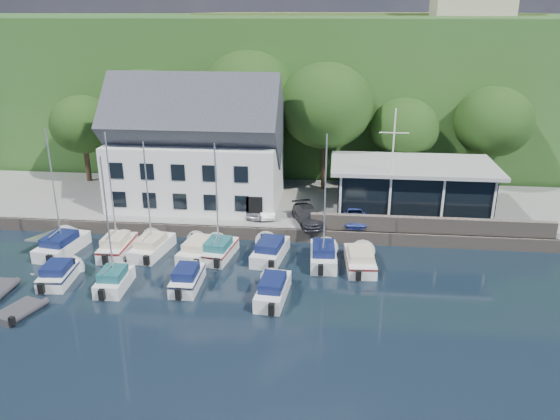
{
  "coord_description": "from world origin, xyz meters",
  "views": [
    {
      "loc": [
        4.72,
        -27.48,
        16.76
      ],
      "look_at": [
        0.89,
        9.0,
        3.26
      ],
      "focal_mm": 35.0,
      "sensor_mm": 36.0,
      "label": 1
    }
  ],
  "objects_px": {
    "boat_r1_4": "(217,201)",
    "dinghy_1": "(18,310)",
    "car_silver": "(260,209)",
    "car_dgrey": "(308,215)",
    "flagpole": "(392,168)",
    "boat_r2_1": "(108,225)",
    "car_white": "(266,209)",
    "boat_r2_0": "(59,272)",
    "boat_r1_2": "(148,197)",
    "boat_r1_0": "(55,193)",
    "boat_r1_7": "(360,258)",
    "boat_r1_5": "(270,248)",
    "club_pavilion": "(411,188)",
    "boat_r1_1": "(111,192)",
    "boat_r2_3": "(273,287)",
    "boat_r1_6": "(325,200)",
    "boat_r1_3": "(199,247)",
    "boat_r2_2": "(187,276)",
    "car_blue": "(354,215)",
    "harbor_building": "(197,153)"
  },
  "relations": [
    {
      "from": "boat_r1_1",
      "to": "boat_r1_4",
      "type": "bearing_deg",
      "value": 1.77
    },
    {
      "from": "boat_r1_5",
      "to": "boat_r2_0",
      "type": "bearing_deg",
      "value": -150.86
    },
    {
      "from": "car_white",
      "to": "flagpole",
      "type": "bearing_deg",
      "value": -19.12
    },
    {
      "from": "boat_r1_5",
      "to": "boat_r2_1",
      "type": "distance_m",
      "value": 11.45
    },
    {
      "from": "boat_r1_5",
      "to": "boat_r1_7",
      "type": "xyz_separation_m",
      "value": [
        6.33,
        -0.83,
        -0.03
      ]
    },
    {
      "from": "boat_r1_7",
      "to": "car_dgrey",
      "type": "bearing_deg",
      "value": 121.94
    },
    {
      "from": "car_dgrey",
      "to": "dinghy_1",
      "type": "relative_size",
      "value": 1.48
    },
    {
      "from": "car_dgrey",
      "to": "boat_r2_0",
      "type": "distance_m",
      "value": 18.43
    },
    {
      "from": "club_pavilion",
      "to": "boat_r1_1",
      "type": "xyz_separation_m",
      "value": [
        -21.81,
        -8.67,
        1.71
      ]
    },
    {
      "from": "boat_r2_1",
      "to": "boat_r2_2",
      "type": "height_order",
      "value": "boat_r2_1"
    },
    {
      "from": "boat_r2_2",
      "to": "boat_r2_1",
      "type": "bearing_deg",
      "value": -172.38
    },
    {
      "from": "flagpole",
      "to": "boat_r1_4",
      "type": "height_order",
      "value": "flagpole"
    },
    {
      "from": "dinghy_1",
      "to": "boat_r1_7",
      "type": "bearing_deg",
      "value": 41.27
    },
    {
      "from": "boat_r1_2",
      "to": "boat_r1_3",
      "type": "height_order",
      "value": "boat_r1_2"
    },
    {
      "from": "car_blue",
      "to": "boat_r1_3",
      "type": "xyz_separation_m",
      "value": [
        -11.21,
        -5.32,
        -0.94
      ]
    },
    {
      "from": "car_dgrey",
      "to": "boat_r1_5",
      "type": "xyz_separation_m",
      "value": [
        -2.4,
        -4.56,
        -0.9
      ]
    },
    {
      "from": "car_silver",
      "to": "boat_r1_0",
      "type": "xyz_separation_m",
      "value": [
        -13.76,
        -6.47,
        3.0
      ]
    },
    {
      "from": "flagpole",
      "to": "club_pavilion",
      "type": "bearing_deg",
      "value": 56.88
    },
    {
      "from": "boat_r1_4",
      "to": "car_white",
      "type": "bearing_deg",
      "value": 74.88
    },
    {
      "from": "boat_r1_6",
      "to": "boat_r2_1",
      "type": "distance_m",
      "value": 14.09
    },
    {
      "from": "car_silver",
      "to": "car_dgrey",
      "type": "distance_m",
      "value": 4.12
    },
    {
      "from": "boat_r1_7",
      "to": "boat_r2_3",
      "type": "distance_m",
      "value": 7.36
    },
    {
      "from": "flagpole",
      "to": "boat_r2_2",
      "type": "distance_m",
      "value": 17.35
    },
    {
      "from": "boat_r2_0",
      "to": "boat_r1_7",
      "type": "bearing_deg",
      "value": 6.96
    },
    {
      "from": "car_silver",
      "to": "car_white",
      "type": "bearing_deg",
      "value": 19.17
    },
    {
      "from": "boat_r2_2",
      "to": "boat_r2_3",
      "type": "relative_size",
      "value": 0.86
    },
    {
      "from": "boat_r1_2",
      "to": "boat_r2_0",
      "type": "distance_m",
      "value": 7.67
    },
    {
      "from": "flagpole",
      "to": "boat_r1_1",
      "type": "distance_m",
      "value": 20.56
    },
    {
      "from": "boat_r2_0",
      "to": "boat_r1_0",
      "type": "bearing_deg",
      "value": 109.07
    },
    {
      "from": "boat_r2_0",
      "to": "boat_r1_2",
      "type": "bearing_deg",
      "value": 41.51
    },
    {
      "from": "boat_r2_0",
      "to": "boat_r1_3",
      "type": "bearing_deg",
      "value": 25.34
    },
    {
      "from": "boat_r1_4",
      "to": "dinghy_1",
      "type": "height_order",
      "value": "boat_r1_4"
    },
    {
      "from": "boat_r1_6",
      "to": "boat_r2_0",
      "type": "height_order",
      "value": "boat_r1_6"
    },
    {
      "from": "boat_r1_4",
      "to": "boat_r2_0",
      "type": "height_order",
      "value": "boat_r1_4"
    },
    {
      "from": "harbor_building",
      "to": "boat_r1_0",
      "type": "distance_m",
      "value": 12.25
    },
    {
      "from": "boat_r1_3",
      "to": "boat_r2_1",
      "type": "xyz_separation_m",
      "value": [
        -4.17,
        -5.3,
        3.66
      ]
    },
    {
      "from": "car_dgrey",
      "to": "boat_r1_6",
      "type": "bearing_deg",
      "value": -93.92
    },
    {
      "from": "club_pavilion",
      "to": "boat_r2_3",
      "type": "distance_m",
      "value": 17.18
    },
    {
      "from": "boat_r2_3",
      "to": "boat_r1_1",
      "type": "bearing_deg",
      "value": 160.95
    },
    {
      "from": "car_silver",
      "to": "boat_r2_1",
      "type": "bearing_deg",
      "value": -107.31
    },
    {
      "from": "boat_r1_0",
      "to": "boat_r1_2",
      "type": "relative_size",
      "value": 1.06
    },
    {
      "from": "car_blue",
      "to": "boat_r2_2",
      "type": "xyz_separation_m",
      "value": [
        -10.8,
        -9.97,
        -0.89
      ]
    },
    {
      "from": "boat_r1_7",
      "to": "boat_r2_0",
      "type": "bearing_deg",
      "value": -172.06
    },
    {
      "from": "boat_r1_1",
      "to": "boat_r1_3",
      "type": "xyz_separation_m",
      "value": [
        5.97,
        0.28,
        -4.07
      ]
    },
    {
      "from": "boat_r1_1",
      "to": "dinghy_1",
      "type": "height_order",
      "value": "boat_r1_1"
    },
    {
      "from": "flagpole",
      "to": "boat_r2_1",
      "type": "xyz_separation_m",
      "value": [
        -17.99,
        -10.59,
        -1.17
      ]
    },
    {
      "from": "boat_r1_7",
      "to": "boat_r1_4",
      "type": "bearing_deg",
      "value": 172.56
    },
    {
      "from": "boat_r1_0",
      "to": "boat_r1_6",
      "type": "bearing_deg",
      "value": 7.89
    },
    {
      "from": "boat_r1_6",
      "to": "boat_r2_3",
      "type": "bearing_deg",
      "value": -121.72
    },
    {
      "from": "boat_r1_2",
      "to": "boat_r2_1",
      "type": "xyz_separation_m",
      "value": [
        -0.67,
        -5.42,
        0.02
      ]
    }
  ]
}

